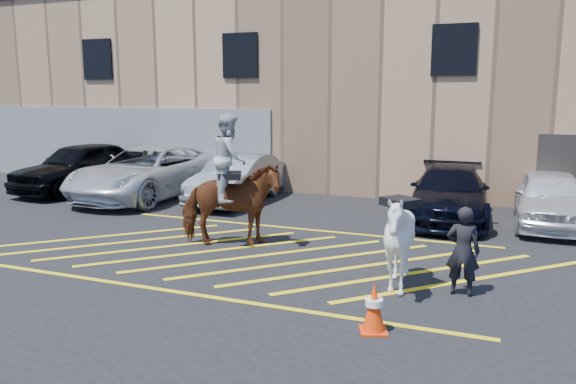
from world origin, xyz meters
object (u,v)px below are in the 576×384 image
at_px(car_silver_sedan, 237,179).
at_px(saddled_white, 399,241).
at_px(car_white_pickup, 148,172).
at_px(mounted_bay, 230,194).
at_px(traffic_cone, 374,307).
at_px(car_blue_suv, 449,193).
at_px(car_white_suv, 550,199).
at_px(handler, 463,251).
at_px(car_black_suv, 81,167).

relative_size(car_silver_sedan, saddled_white, 2.10).
relative_size(car_white_pickup, saddled_white, 2.83).
bearing_deg(saddled_white, mounted_bay, 159.68).
bearing_deg(car_white_pickup, traffic_cone, -36.96).
xyz_separation_m(car_silver_sedan, car_blue_suv, (6.36, -0.05, -0.02)).
relative_size(car_white_suv, saddled_white, 1.98).
distance_m(car_blue_suv, mounted_bay, 6.23).
height_order(saddled_white, traffic_cone, saddled_white).
relative_size(handler, traffic_cone, 2.08).
bearing_deg(mounted_bay, handler, -14.63).
height_order(car_blue_suv, saddled_white, saddled_white).
distance_m(car_white_pickup, saddled_white, 10.75).
bearing_deg(handler, car_black_suv, -22.90).
xyz_separation_m(car_white_pickup, mounted_bay, (5.15, -4.21, 0.35)).
bearing_deg(car_white_suv, car_black_suv, -179.29).
distance_m(car_black_suv, car_white_suv, 14.73).
xyz_separation_m(car_white_suv, mounted_bay, (-6.68, -4.68, 0.47)).
distance_m(car_black_suv, handler, 14.27).
height_order(car_silver_sedan, car_blue_suv, car_silver_sedan).
distance_m(car_white_suv, saddled_white, 6.72).
bearing_deg(saddled_white, car_white_pickup, 148.07).
xyz_separation_m(car_white_pickup, saddled_white, (9.12, -5.68, 0.05)).
xyz_separation_m(handler, saddled_white, (-1.04, -0.16, 0.11)).
height_order(car_silver_sedan, handler, handler).
height_order(car_white_pickup, car_white_suv, car_white_pickup).
bearing_deg(mounted_bay, car_black_suv, 151.26).
bearing_deg(car_blue_suv, saddled_white, -96.46).
distance_m(car_white_suv, mounted_bay, 8.17).
relative_size(car_silver_sedan, handler, 2.91).
relative_size(mounted_bay, traffic_cone, 3.99).
relative_size(car_blue_suv, saddled_white, 2.33).
bearing_deg(car_silver_sedan, traffic_cone, -53.71).
bearing_deg(car_black_suv, car_silver_sedan, 8.49).
height_order(car_blue_suv, traffic_cone, car_blue_suv).
xyz_separation_m(car_black_suv, mounted_bay, (8.05, -4.42, 0.32)).
distance_m(saddled_white, traffic_cone, 1.93).
xyz_separation_m(car_black_suv, car_silver_sedan, (5.90, 0.20, -0.12)).
relative_size(car_silver_sedan, mounted_bay, 1.51).
xyz_separation_m(car_black_suv, handler, (13.07, -5.73, -0.09)).
distance_m(car_blue_suv, saddled_white, 6.05).
distance_m(car_black_suv, mounted_bay, 9.19).
relative_size(car_black_suv, car_blue_suv, 1.02).
xyz_separation_m(car_silver_sedan, mounted_bay, (2.16, -4.62, 0.45)).
height_order(car_white_pickup, mounted_bay, mounted_bay).
bearing_deg(car_black_suv, car_blue_suv, 7.26).
bearing_deg(saddled_white, car_white_suv, 66.31).
relative_size(car_blue_suv, traffic_cone, 6.68).
height_order(car_black_suv, car_silver_sedan, car_black_suv).
bearing_deg(traffic_cone, saddled_white, 90.45).
bearing_deg(car_black_suv, handler, -17.11).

